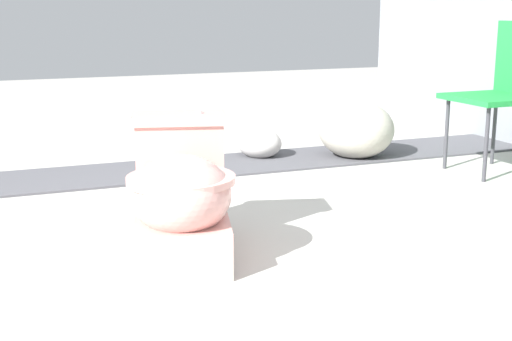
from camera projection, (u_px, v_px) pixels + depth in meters
name	position (u px, v px, depth m)	size (l,w,h in m)	color
ground_plane	(190.00, 253.00, 2.71)	(14.00, 14.00, 0.00)	#A8A59E
gravel_strip	(205.00, 167.00, 4.14)	(0.56, 8.00, 0.01)	#4C4C51
toilet	(181.00, 198.00, 2.65)	(0.70, 0.52, 0.52)	#E09E93
folding_chair_left	(509.00, 81.00, 3.95)	(0.44, 0.44, 0.83)	#1E8C38
boulder_near	(259.00, 143.00, 4.39)	(0.29, 0.26, 0.18)	#B7B2AD
boulder_far	(356.00, 130.00, 4.37)	(0.46, 0.45, 0.35)	#ADA899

